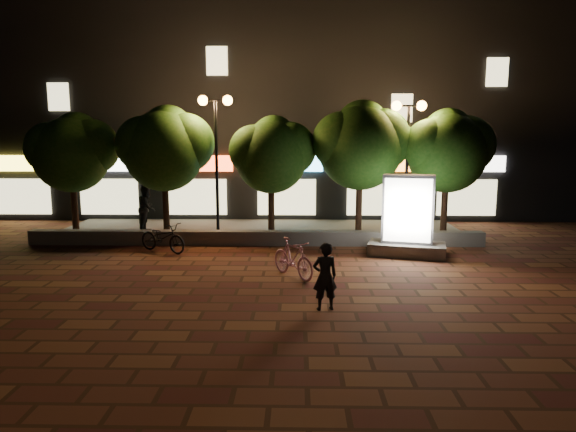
{
  "coord_description": "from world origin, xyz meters",
  "views": [
    {
      "loc": [
        1.52,
        -13.25,
        3.8
      ],
      "look_at": [
        1.21,
        1.5,
        1.44
      ],
      "focal_mm": 31.18,
      "sensor_mm": 36.0,
      "label": 1
    }
  ],
  "objects_px": {
    "tree_left": "(165,146)",
    "ad_kiosk": "(407,223)",
    "tree_far_left": "(73,150)",
    "tree_right": "(362,143)",
    "rider": "(325,276)",
    "pedestrian": "(147,208)",
    "tree_mid": "(272,152)",
    "scooter_parked": "(163,237)",
    "scooter_pink": "(293,258)",
    "street_lamp_left": "(216,130)",
    "tree_far_right": "(448,148)",
    "street_lamp_right": "(408,134)"
  },
  "relations": [
    {
      "from": "tree_mid",
      "to": "pedestrian",
      "type": "xyz_separation_m",
      "value": [
        -4.96,
        0.56,
        -2.2
      ]
    },
    {
      "from": "tree_far_left",
      "to": "scooter_parked",
      "type": "height_order",
      "value": "tree_far_left"
    },
    {
      "from": "ad_kiosk",
      "to": "rider",
      "type": "distance_m",
      "value": 5.96
    },
    {
      "from": "scooter_pink",
      "to": "rider",
      "type": "height_order",
      "value": "rider"
    },
    {
      "from": "tree_far_left",
      "to": "ad_kiosk",
      "type": "xyz_separation_m",
      "value": [
        11.97,
        -2.9,
        -2.24
      ]
    },
    {
      "from": "ad_kiosk",
      "to": "tree_left",
      "type": "bearing_deg",
      "value": 161.08
    },
    {
      "from": "tree_mid",
      "to": "rider",
      "type": "bearing_deg",
      "value": -79.09
    },
    {
      "from": "tree_mid",
      "to": "scooter_pink",
      "type": "relative_size",
      "value": 2.55
    },
    {
      "from": "scooter_parked",
      "to": "scooter_pink",
      "type": "bearing_deg",
      "value": -95.04
    },
    {
      "from": "tree_far_right",
      "to": "street_lamp_right",
      "type": "xyz_separation_m",
      "value": [
        -1.55,
        -0.26,
        0.53
      ]
    },
    {
      "from": "street_lamp_left",
      "to": "pedestrian",
      "type": "distance_m",
      "value": 4.27
    },
    {
      "from": "rider",
      "to": "scooter_parked",
      "type": "relative_size",
      "value": 0.8
    },
    {
      "from": "rider",
      "to": "street_lamp_right",
      "type": "bearing_deg",
      "value": -126.12
    },
    {
      "from": "tree_far_left",
      "to": "tree_left",
      "type": "xyz_separation_m",
      "value": [
        3.5,
        0.0,
        0.15
      ]
    },
    {
      "from": "tree_left",
      "to": "tree_far_right",
      "type": "distance_m",
      "value": 10.5
    },
    {
      "from": "tree_left",
      "to": "ad_kiosk",
      "type": "relative_size",
      "value": 1.86
    },
    {
      "from": "tree_mid",
      "to": "pedestrian",
      "type": "height_order",
      "value": "tree_mid"
    },
    {
      "from": "tree_far_left",
      "to": "scooter_parked",
      "type": "xyz_separation_m",
      "value": [
        3.99,
        -2.61,
        -2.8
      ]
    },
    {
      "from": "scooter_pink",
      "to": "scooter_parked",
      "type": "height_order",
      "value": "scooter_pink"
    },
    {
      "from": "tree_mid",
      "to": "tree_far_right",
      "type": "bearing_deg",
      "value": 0.0
    },
    {
      "from": "tree_right",
      "to": "scooter_pink",
      "type": "bearing_deg",
      "value": -114.14
    },
    {
      "from": "tree_left",
      "to": "tree_right",
      "type": "height_order",
      "value": "tree_right"
    },
    {
      "from": "tree_mid",
      "to": "pedestrian",
      "type": "bearing_deg",
      "value": 173.57
    },
    {
      "from": "tree_far_left",
      "to": "tree_right",
      "type": "bearing_deg",
      "value": 0.0
    },
    {
      "from": "tree_mid",
      "to": "scooter_parked",
      "type": "xyz_separation_m",
      "value": [
        -3.51,
        -2.61,
        -2.72
      ]
    },
    {
      "from": "tree_left",
      "to": "ad_kiosk",
      "type": "xyz_separation_m",
      "value": [
        8.46,
        -2.9,
        -2.4
      ]
    },
    {
      "from": "street_lamp_right",
      "to": "scooter_pink",
      "type": "height_order",
      "value": "street_lamp_right"
    },
    {
      "from": "scooter_pink",
      "to": "scooter_parked",
      "type": "distance_m",
      "value": 5.22
    },
    {
      "from": "tree_left",
      "to": "scooter_parked",
      "type": "relative_size",
      "value": 2.58
    },
    {
      "from": "tree_left",
      "to": "tree_right",
      "type": "bearing_deg",
      "value": 0.0
    },
    {
      "from": "ad_kiosk",
      "to": "tree_right",
      "type": "bearing_deg",
      "value": 111.82
    },
    {
      "from": "tree_right",
      "to": "street_lamp_right",
      "type": "bearing_deg",
      "value": -9.1
    },
    {
      "from": "tree_mid",
      "to": "scooter_pink",
      "type": "xyz_separation_m",
      "value": [
        0.83,
        -5.52,
        -2.69
      ]
    },
    {
      "from": "tree_far_right",
      "to": "scooter_pink",
      "type": "distance_m",
      "value": 8.41
    },
    {
      "from": "rider",
      "to": "pedestrian",
      "type": "bearing_deg",
      "value": -65.71
    },
    {
      "from": "tree_left",
      "to": "scooter_parked",
      "type": "bearing_deg",
      "value": -79.46
    },
    {
      "from": "tree_right",
      "to": "street_lamp_right",
      "type": "xyz_separation_m",
      "value": [
        1.64,
        -0.26,
        0.33
      ]
    },
    {
      "from": "tree_mid",
      "to": "street_lamp_right",
      "type": "height_order",
      "value": "street_lamp_right"
    },
    {
      "from": "tree_right",
      "to": "rider",
      "type": "bearing_deg",
      "value": -102.17
    },
    {
      "from": "tree_left",
      "to": "ad_kiosk",
      "type": "distance_m",
      "value": 9.26
    },
    {
      "from": "tree_far_left",
      "to": "tree_mid",
      "type": "relative_size",
      "value": 1.03
    },
    {
      "from": "tree_far_right",
      "to": "street_lamp_left",
      "type": "height_order",
      "value": "street_lamp_left"
    },
    {
      "from": "tree_left",
      "to": "tree_far_left",
      "type": "bearing_deg",
      "value": -180.0
    },
    {
      "from": "scooter_parked",
      "to": "tree_far_right",
      "type": "bearing_deg",
      "value": -46.55
    },
    {
      "from": "tree_left",
      "to": "tree_right",
      "type": "xyz_separation_m",
      "value": [
        7.3,
        0.0,
        0.12
      ]
    },
    {
      "from": "rider",
      "to": "pedestrian",
      "type": "distance_m",
      "value": 10.84
    },
    {
      "from": "pedestrian",
      "to": "scooter_parked",
      "type": "bearing_deg",
      "value": -155.28
    },
    {
      "from": "street_lamp_left",
      "to": "scooter_parked",
      "type": "bearing_deg",
      "value": -121.81
    },
    {
      "from": "tree_mid",
      "to": "tree_far_left",
      "type": "bearing_deg",
      "value": 180.0
    },
    {
      "from": "tree_left",
      "to": "rider",
      "type": "bearing_deg",
      "value": -55.53
    }
  ]
}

